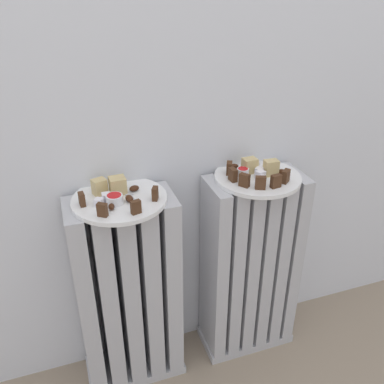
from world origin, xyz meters
TOP-DOWN VIEW (x-y plane):
  - radiator_left at (-0.21, 0.28)m, footprint 0.32×0.16m
  - radiator_right at (0.21, 0.28)m, footprint 0.32×0.16m
  - plate_left at (-0.21, 0.28)m, footprint 0.26×0.26m
  - plate_right at (0.21, 0.28)m, footprint 0.26×0.26m
  - dark_cake_slice_left_0 at (-0.31, 0.27)m, footprint 0.02×0.03m
  - dark_cake_slice_left_1 at (-0.27, 0.20)m, footprint 0.03×0.03m
  - dark_cake_slice_left_2 at (-0.18, 0.18)m, footprint 0.03×0.02m
  - dark_cake_slice_left_3 at (-0.12, 0.24)m, footprint 0.02×0.03m
  - marble_cake_slice_left_0 at (-0.21, 0.31)m, footprint 0.05×0.04m
  - marble_cake_slice_left_1 at (-0.26, 0.32)m, footprint 0.04×0.04m
  - turkish_delight_left_0 at (-0.25, 0.27)m, footprint 0.02×0.02m
  - turkish_delight_left_1 at (-0.27, 0.25)m, footprint 0.03×0.03m
  - medjool_date_left_0 at (-0.24, 0.22)m, footprint 0.02×0.03m
  - medjool_date_left_1 at (-0.19, 0.25)m, footprint 0.02×0.03m
  - medjool_date_left_2 at (-0.16, 0.30)m, footprint 0.03×0.03m
  - jam_bowl_left at (-0.23, 0.25)m, footprint 0.05×0.05m
  - dark_cake_slice_right_0 at (0.13, 0.32)m, footprint 0.03×0.03m
  - dark_cake_slice_right_1 at (0.12, 0.27)m, footprint 0.02×0.03m
  - dark_cake_slice_right_2 at (0.14, 0.23)m, footprint 0.03×0.03m
  - dark_cake_slice_right_3 at (0.18, 0.20)m, footprint 0.03×0.03m
  - dark_cake_slice_right_4 at (0.22, 0.19)m, footprint 0.03×0.02m
  - dark_cake_slice_right_5 at (0.26, 0.21)m, footprint 0.03×0.03m
  - marble_cake_slice_right_0 at (0.20, 0.31)m, footprint 0.04×0.04m
  - marble_cake_slice_right_1 at (0.25, 0.27)m, footprint 0.04×0.03m
  - turkish_delight_right_0 at (0.22, 0.28)m, footprint 0.03×0.03m
  - turkish_delight_right_1 at (0.21, 0.26)m, footprint 0.03×0.03m
  - turkish_delight_right_2 at (0.23, 0.33)m, footprint 0.03×0.03m
  - turkish_delight_right_3 at (0.20, 0.23)m, footprint 0.02×0.02m
  - medjool_date_right_0 at (0.28, 0.27)m, footprint 0.03×0.03m
  - medjool_date_right_1 at (0.16, 0.35)m, footprint 0.03×0.03m
  - medjool_date_right_2 at (0.28, 0.33)m, footprint 0.03×0.02m
  - jam_bowl_right at (0.16, 0.29)m, footprint 0.04×0.04m
  - fork at (-0.18, 0.26)m, footprint 0.03×0.10m

SIDE VIEW (x-z plane):
  - radiator_right at x=0.21m, z-range 0.00..0.67m
  - radiator_left at x=-0.21m, z-range 0.00..0.67m
  - plate_left at x=-0.21m, z-range 0.67..0.68m
  - plate_right at x=0.21m, z-range 0.67..0.68m
  - fork at x=-0.18m, z-range 0.68..0.69m
  - medjool_date_left_0 at x=-0.24m, z-range 0.68..0.70m
  - medjool_date_right_0 at x=0.28m, z-range 0.68..0.70m
  - medjool_date_right_1 at x=0.16m, z-range 0.68..0.70m
  - medjool_date_left_2 at x=-0.16m, z-range 0.68..0.70m
  - medjool_date_left_1 at x=-0.19m, z-range 0.68..0.70m
  - medjool_date_right_2 at x=0.28m, z-range 0.68..0.70m
  - turkish_delight_left_1 at x=-0.27m, z-range 0.68..0.70m
  - turkish_delight_right_3 at x=0.20m, z-range 0.68..0.70m
  - turkish_delight_right_2 at x=0.23m, z-range 0.68..0.70m
  - turkish_delight_left_0 at x=-0.25m, z-range 0.68..0.71m
  - turkish_delight_right_0 at x=0.22m, z-range 0.68..0.71m
  - turkish_delight_right_1 at x=0.21m, z-range 0.68..0.71m
  - jam_bowl_left at x=-0.23m, z-range 0.68..0.71m
  - jam_bowl_right at x=0.16m, z-range 0.68..0.71m
  - dark_cake_slice_left_0 at x=-0.31m, z-range 0.68..0.72m
  - dark_cake_slice_left_1 at x=-0.27m, z-range 0.68..0.72m
  - dark_cake_slice_left_2 at x=-0.18m, z-range 0.68..0.72m
  - dark_cake_slice_left_3 at x=-0.12m, z-range 0.68..0.72m
  - dark_cake_slice_right_0 at x=0.13m, z-range 0.68..0.72m
  - dark_cake_slice_right_1 at x=0.12m, z-range 0.68..0.72m
  - dark_cake_slice_right_2 at x=0.14m, z-range 0.68..0.72m
  - dark_cake_slice_right_3 at x=0.18m, z-range 0.68..0.72m
  - dark_cake_slice_right_4 at x=0.22m, z-range 0.68..0.72m
  - dark_cake_slice_right_5 at x=0.26m, z-range 0.68..0.72m
  - marble_cake_slice_left_1 at x=-0.26m, z-range 0.68..0.73m
  - marble_cake_slice_right_0 at x=0.20m, z-range 0.68..0.73m
  - marble_cake_slice_left_0 at x=-0.21m, z-range 0.68..0.73m
  - marble_cake_slice_right_1 at x=0.25m, z-range 0.68..0.73m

